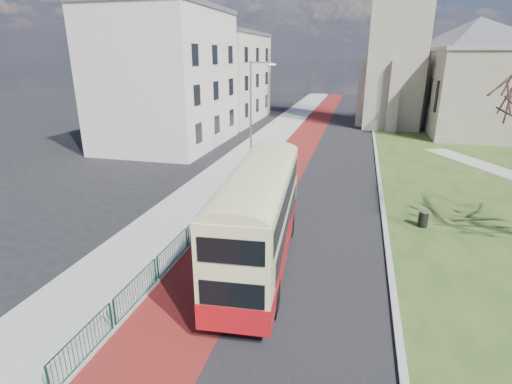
% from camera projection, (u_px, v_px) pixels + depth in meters
% --- Properties ---
extents(ground, '(160.00, 160.00, 0.00)m').
position_uv_depth(ground, '(243.00, 266.00, 17.14)').
color(ground, black).
rests_on(ground, ground).
extents(road_carriageway, '(9.00, 120.00, 0.01)m').
position_uv_depth(road_carriageway, '(323.00, 158.00, 35.11)').
color(road_carriageway, black).
rests_on(road_carriageway, ground).
extents(bus_lane, '(3.40, 120.00, 0.01)m').
position_uv_depth(bus_lane, '(292.00, 156.00, 35.74)').
color(bus_lane, '#591414').
rests_on(bus_lane, ground).
extents(pavement_west, '(4.00, 120.00, 0.12)m').
position_uv_depth(pavement_west, '(251.00, 153.00, 36.61)').
color(pavement_west, gray).
rests_on(pavement_west, ground).
extents(kerb_west, '(0.25, 120.00, 0.13)m').
position_uv_depth(kerb_west, '(273.00, 154.00, 36.14)').
color(kerb_west, '#999993').
rests_on(kerb_west, ground).
extents(kerb_east, '(0.25, 80.00, 0.13)m').
position_uv_depth(kerb_east, '(376.00, 155.00, 35.84)').
color(kerb_east, '#999993').
rests_on(kerb_east, ground).
extents(pedestrian_railing, '(0.07, 24.00, 1.12)m').
position_uv_depth(pedestrian_railing, '(211.00, 214.00, 21.32)').
color(pedestrian_railing, '#0D3926').
rests_on(pedestrian_railing, ground).
extents(gothic_church, '(16.38, 18.00, 40.00)m').
position_uv_depth(gothic_church, '(443.00, 12.00, 44.72)').
color(gothic_church, gray).
rests_on(gothic_church, ground).
extents(street_block_near, '(10.30, 14.30, 13.00)m').
position_uv_depth(street_block_near, '(166.00, 78.00, 38.45)').
color(street_block_near, silver).
rests_on(street_block_near, ground).
extents(street_block_far, '(10.30, 16.30, 11.50)m').
position_uv_depth(street_block_far, '(221.00, 77.00, 53.35)').
color(street_block_far, beige).
rests_on(street_block_far, ground).
extents(streetlamp, '(2.13, 0.18, 8.00)m').
position_uv_depth(streetlamp, '(252.00, 106.00, 33.15)').
color(streetlamp, gray).
rests_on(streetlamp, pavement_west).
extents(bus, '(3.17, 10.29, 4.24)m').
position_uv_depth(bus, '(259.00, 214.00, 16.38)').
color(bus, '#AB0F14').
rests_on(bus, ground).
extents(litter_bin, '(0.66, 0.66, 0.87)m').
position_uv_depth(litter_bin, '(423.00, 219.00, 20.88)').
color(litter_bin, black).
rests_on(litter_bin, grass_green).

